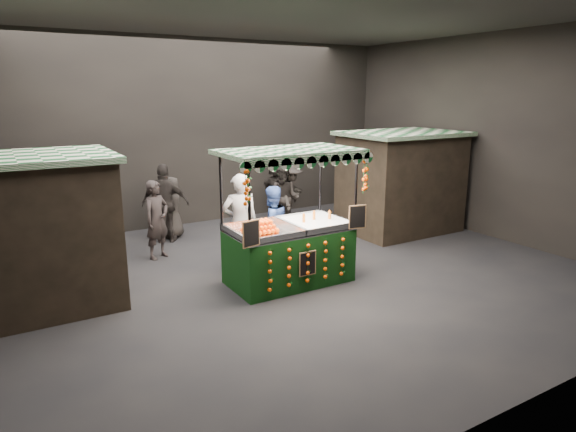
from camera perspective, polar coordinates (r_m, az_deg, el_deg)
ground at (r=9.96m, az=-0.44°, el=-7.04°), size 12.00×12.00×0.00m
market_hall at (r=9.30m, az=-0.48°, el=12.80°), size 12.10×10.10×5.05m
neighbour_stall_left at (r=9.32m, az=-27.98°, el=-1.77°), size 3.00×2.20×2.60m
neighbour_stall_right at (r=13.36m, az=12.76°, el=3.89°), size 3.00×2.20×2.60m
juice_stall at (r=9.46m, az=0.27°, el=-3.08°), size 2.65×1.56×2.57m
vendor_grey at (r=10.06m, az=-5.51°, el=-0.82°), size 0.81×0.61×2.03m
vendor_blue at (r=10.50m, az=-1.91°, el=-1.08°), size 0.86×0.70×1.69m
shopper_0 at (r=11.23m, az=-14.81°, el=-0.42°), size 0.75×0.66×1.74m
shopper_1 at (r=13.10m, az=-0.42°, el=2.06°), size 1.05×1.06×1.73m
shopper_2 at (r=12.38m, az=-13.88°, el=1.42°), size 1.21×0.96×1.93m
shopper_3 at (r=13.44m, az=0.31°, el=2.40°), size 1.22×1.28×1.74m
shopper_4 at (r=12.78m, az=-13.16°, el=0.97°), size 0.89×0.87×1.55m
shopper_5 at (r=13.87m, az=-1.17°, el=2.95°), size 0.73×1.75×1.83m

